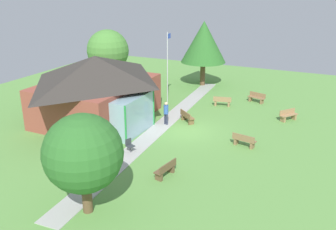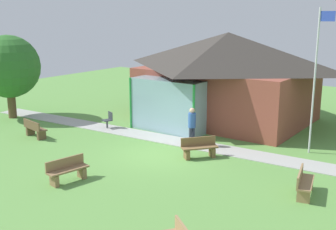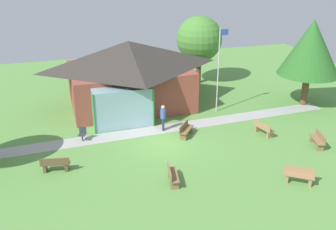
# 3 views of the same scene
# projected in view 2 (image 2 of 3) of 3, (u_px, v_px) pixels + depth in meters

# --- Properties ---
(ground_plane) EXTENTS (44.00, 44.00, 0.00)m
(ground_plane) POSITION_uv_depth(u_px,v_px,m) (161.00, 154.00, 17.85)
(ground_plane) COLOR #609947
(pavilion) EXTENTS (9.49, 8.21, 4.82)m
(pavilion) POSITION_uv_depth(u_px,v_px,m) (225.00, 75.00, 23.10)
(pavilion) COLOR brown
(pavilion) RESTS_ON ground_plane
(footpath) EXTENTS (25.09, 2.67, 0.03)m
(footpath) POSITION_uv_depth(u_px,v_px,m) (186.00, 143.00, 19.39)
(footpath) COLOR #ADADA8
(footpath) RESTS_ON ground_plane
(flagpole) EXTENTS (0.64, 0.08, 6.03)m
(flagpole) POSITION_uv_depth(u_px,v_px,m) (316.00, 76.00, 17.30)
(flagpole) COLOR silver
(flagpole) RESTS_ON ground_plane
(bench_mid_left) EXTENTS (1.55, 0.69, 0.84)m
(bench_mid_left) POSITION_uv_depth(u_px,v_px,m) (35.00, 129.00, 20.23)
(bench_mid_left) COLOR brown
(bench_mid_left) RESTS_ON ground_plane
(bench_rear_near_path) EXTENTS (1.29, 1.44, 0.84)m
(bench_rear_near_path) POSITION_uv_depth(u_px,v_px,m) (199.00, 148.00, 17.38)
(bench_rear_near_path) COLOR brown
(bench_rear_near_path) RESTS_ON ground_plane
(bench_mid_right) EXTENTS (0.76, 1.56, 0.84)m
(bench_mid_right) POSITION_uv_depth(u_px,v_px,m) (304.00, 184.00, 13.73)
(bench_mid_right) COLOR #9E7A51
(bench_mid_right) RESTS_ON ground_plane
(bench_front_center) EXTENTS (0.71, 1.55, 0.84)m
(bench_front_center) POSITION_uv_depth(u_px,v_px,m) (67.00, 171.00, 14.87)
(bench_front_center) COLOR olive
(bench_front_center) RESTS_ON ground_plane
(patio_chair_west) EXTENTS (0.57, 0.57, 0.86)m
(patio_chair_west) POSITION_uv_depth(u_px,v_px,m) (108.00, 121.00, 21.84)
(patio_chair_west) COLOR #33383D
(patio_chair_west) RESTS_ON ground_plane
(visitor_on_path) EXTENTS (0.34, 0.34, 1.74)m
(visitor_on_path) POSITION_uv_depth(u_px,v_px,m) (192.00, 124.00, 18.81)
(visitor_on_path) COLOR #2D3347
(visitor_on_path) RESTS_ON ground_plane
(tree_west_hedge) EXTENTS (3.50, 3.50, 4.67)m
(tree_west_hedge) POSITION_uv_depth(u_px,v_px,m) (9.00, 67.00, 23.57)
(tree_west_hedge) COLOR brown
(tree_west_hedge) RESTS_ON ground_plane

